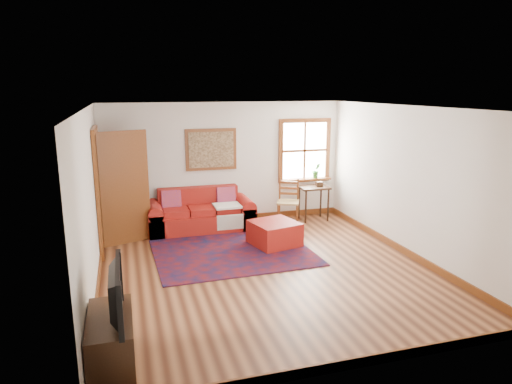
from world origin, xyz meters
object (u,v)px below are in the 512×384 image
object	(u,v)px
ladder_back_chair	(288,200)
media_cabinet	(111,341)
red_leather_sofa	(201,216)
red_ottoman	(274,234)
side_table	(314,192)

from	to	relation	value
ladder_back_chair	media_cabinet	bearing A→B (deg)	-129.52
red_leather_sofa	media_cabinet	world-z (taller)	red_leather_sofa
media_cabinet	red_ottoman	bearing A→B (deg)	47.39
side_table	media_cabinet	distance (m)	5.94
ladder_back_chair	media_cabinet	size ratio (longest dim) A/B	0.96
red_ottoman	media_cabinet	size ratio (longest dim) A/B	0.77
ladder_back_chair	red_leather_sofa	bearing A→B (deg)	176.23
side_table	ladder_back_chair	bearing A→B (deg)	-171.06
red_leather_sofa	side_table	world-z (taller)	red_leather_sofa
red_ottoman	side_table	world-z (taller)	side_table
red_leather_sofa	side_table	size ratio (longest dim) A/B	2.85
red_leather_sofa	ladder_back_chair	distance (m)	1.84
red_ottoman	side_table	distance (m)	1.90
red_leather_sofa	red_ottoman	xyz separation A→B (m)	(1.11, -1.33, -0.05)
red_ottoman	media_cabinet	distance (m)	4.08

